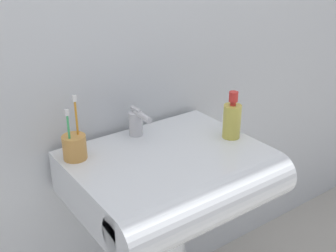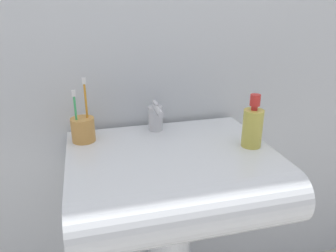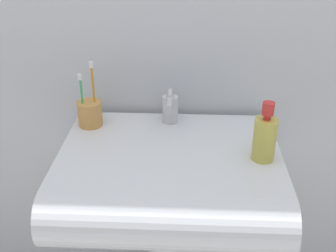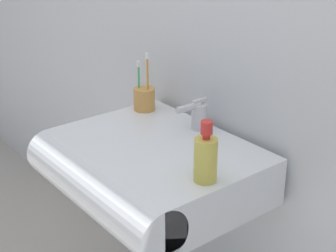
% 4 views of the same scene
% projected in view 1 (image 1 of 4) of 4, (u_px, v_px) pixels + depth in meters
% --- Properties ---
extents(wall_back, '(5.00, 0.05, 2.40)m').
position_uv_depth(wall_back, '(120.00, 31.00, 1.47)').
color(wall_back, silver).
rests_on(wall_back, ground).
extents(sink_basin, '(0.64, 0.53, 0.15)m').
position_uv_depth(sink_basin, '(175.00, 179.00, 1.40)').
color(sink_basin, white).
rests_on(sink_basin, sink_pedestal).
extents(faucet, '(0.05, 0.12, 0.10)m').
position_uv_depth(faucet, '(137.00, 122.00, 1.51)').
color(faucet, silver).
rests_on(faucet, sink_basin).
extents(toothbrush_cup, '(0.08, 0.08, 0.21)m').
position_uv_depth(toothbrush_cup, '(75.00, 146.00, 1.35)').
color(toothbrush_cup, '#D19347').
rests_on(toothbrush_cup, sink_basin).
extents(soap_bottle, '(0.06, 0.06, 0.17)m').
position_uv_depth(soap_bottle, '(232.00, 120.00, 1.49)').
color(soap_bottle, gold).
rests_on(soap_bottle, sink_basin).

